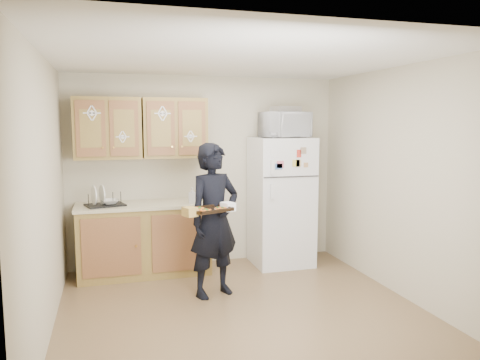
% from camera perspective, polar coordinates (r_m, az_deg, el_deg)
% --- Properties ---
extents(floor, '(3.60, 3.60, 0.00)m').
position_cam_1_polar(floor, '(4.90, 0.30, -15.71)').
color(floor, brown).
rests_on(floor, ground).
extents(ceiling, '(3.60, 3.60, 0.00)m').
position_cam_1_polar(ceiling, '(4.56, 0.32, 14.65)').
color(ceiling, white).
rests_on(ceiling, wall_back).
extents(wall_back, '(3.60, 0.04, 2.50)m').
position_cam_1_polar(wall_back, '(6.30, -4.24, 1.12)').
color(wall_back, beige).
rests_on(wall_back, floor).
extents(wall_front, '(3.60, 0.04, 2.50)m').
position_cam_1_polar(wall_front, '(2.91, 10.27, -5.87)').
color(wall_front, beige).
rests_on(wall_front, floor).
extents(wall_left, '(0.04, 3.60, 2.50)m').
position_cam_1_polar(wall_left, '(4.42, -22.71, -1.90)').
color(wall_left, beige).
rests_on(wall_left, floor).
extents(wall_right, '(0.04, 3.60, 2.50)m').
position_cam_1_polar(wall_right, '(5.35, 19.16, -0.29)').
color(wall_right, beige).
rests_on(wall_right, floor).
extents(refrigerator, '(0.75, 0.70, 1.70)m').
position_cam_1_polar(refrigerator, '(6.27, 5.03, -2.61)').
color(refrigerator, white).
rests_on(refrigerator, floor).
extents(base_cabinet, '(1.60, 0.60, 0.86)m').
position_cam_1_polar(base_cabinet, '(6.02, -11.56, -7.22)').
color(base_cabinet, olive).
rests_on(base_cabinet, floor).
extents(countertop, '(1.64, 0.64, 0.04)m').
position_cam_1_polar(countertop, '(5.93, -11.67, -2.99)').
color(countertop, beige).
rests_on(countertop, base_cabinet).
extents(upper_cab_left, '(0.80, 0.33, 0.75)m').
position_cam_1_polar(upper_cab_left, '(5.96, -15.85, 6.08)').
color(upper_cab_left, olive).
rests_on(upper_cab_left, wall_back).
extents(upper_cab_right, '(0.80, 0.33, 0.75)m').
position_cam_1_polar(upper_cab_right, '(6.02, -7.97, 6.28)').
color(upper_cab_right, olive).
rests_on(upper_cab_right, wall_back).
extents(cereal_box, '(0.20, 0.07, 0.32)m').
position_cam_1_polar(cereal_box, '(6.82, 8.32, -7.79)').
color(cereal_box, '#EBD652').
rests_on(cereal_box, floor).
extents(person, '(0.72, 0.60, 1.68)m').
position_cam_1_polar(person, '(5.11, -3.16, -4.91)').
color(person, black).
rests_on(person, floor).
extents(baking_tray, '(0.49, 0.43, 0.04)m').
position_cam_1_polar(baking_tray, '(4.79, -3.74, -3.68)').
color(baking_tray, black).
rests_on(baking_tray, person).
extents(pizza_front_left, '(0.14, 0.14, 0.02)m').
position_cam_1_polar(pizza_front_left, '(4.68, -4.24, -3.73)').
color(pizza_front_left, orange).
rests_on(pizza_front_left, baking_tray).
extents(pizza_front_right, '(0.14, 0.14, 0.02)m').
position_cam_1_polar(pizza_front_right, '(4.78, -2.34, -3.48)').
color(pizza_front_right, orange).
rests_on(pizza_front_right, baking_tray).
extents(pizza_back_left, '(0.14, 0.14, 0.02)m').
position_cam_1_polar(pizza_back_left, '(4.79, -5.14, -3.49)').
color(pizza_back_left, orange).
rests_on(pizza_back_left, baking_tray).
extents(microwave, '(0.63, 0.46, 0.33)m').
position_cam_1_polar(microwave, '(6.14, 5.47, 6.71)').
color(microwave, white).
rests_on(microwave, refrigerator).
extents(foil_pan, '(0.38, 0.29, 0.07)m').
position_cam_1_polar(foil_pan, '(6.18, 5.59, 8.59)').
color(foil_pan, '#B1B1B8').
rests_on(foil_pan, microwave).
extents(dish_rack, '(0.51, 0.43, 0.17)m').
position_cam_1_polar(dish_rack, '(5.85, -16.14, -2.20)').
color(dish_rack, black).
rests_on(dish_rack, countertop).
extents(bowl, '(0.25, 0.25, 0.05)m').
position_cam_1_polar(bowl, '(5.85, -15.57, -2.55)').
color(bowl, silver).
rests_on(bowl, dish_rack).
extents(soap_bottle, '(0.10, 0.10, 0.19)m').
position_cam_1_polar(soap_bottle, '(5.84, -5.86, -1.87)').
color(soap_bottle, white).
rests_on(soap_bottle, countertop).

